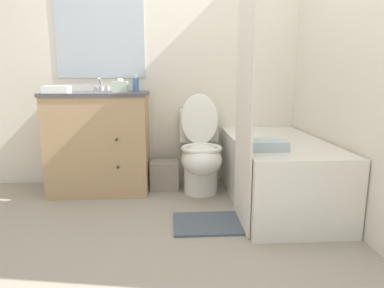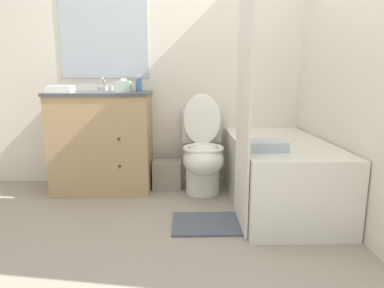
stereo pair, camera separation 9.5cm
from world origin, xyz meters
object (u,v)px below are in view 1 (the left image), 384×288
hand_towel_folded (57,89)px  bath_towel_folded (267,145)px  soap_dispenser (136,84)px  toilet (201,154)px  tissue_box (120,86)px  bath_mat (214,223)px  vanity_cabinet (100,141)px  sink_faucet (101,87)px  bathtub (277,172)px  wastebasket (164,175)px

hand_towel_folded → bath_towel_folded: size_ratio=0.78×
soap_dispenser → toilet: bearing=-15.6°
tissue_box → soap_dispenser: bearing=3.3°
soap_dispenser → hand_towel_folded: soap_dispenser is taller
tissue_box → bath_mat: bearing=-49.4°
vanity_cabinet → hand_towel_folded: 0.58m
vanity_cabinet → bath_towel_folded: bearing=-30.7°
vanity_cabinet → toilet: vanity_cabinet is taller
vanity_cabinet → sink_faucet: sink_faucet is taller
tissue_box → hand_towel_folded: size_ratio=0.64×
tissue_box → bath_mat: (0.74, -0.86, -0.94)m
vanity_cabinet → bath_mat: size_ratio=1.58×
bathtub → wastebasket: size_ratio=5.29×
tissue_box → wastebasket: bearing=-5.1°
toilet → bathtub: toilet is taller
tissue_box → bathtub: bearing=-20.3°
bathtub → bath_mat: (-0.56, -0.38, -0.26)m
vanity_cabinet → wastebasket: 0.66m
bathtub → bath_mat: size_ratio=2.42×
soap_dispenser → sink_faucet: bearing=159.5°
tissue_box → bath_towel_folded: (1.11, -0.83, -0.38)m
wastebasket → bath_towel_folded: size_ratio=0.99×
soap_dispenser → hand_towel_folded: size_ratio=0.72×
toilet → sink_faucet: bearing=162.6°
toilet → soap_dispenser: bearing=164.4°
wastebasket → hand_towel_folded: bearing=-167.9°
sink_faucet → toilet: bearing=-17.4°
vanity_cabinet → sink_faucet: 0.51m
sink_faucet → tissue_box: 0.23m
hand_towel_folded → bathtub: bearing=-8.3°
wastebasket → soap_dispenser: bearing=170.2°
sink_faucet → bathtub: sink_faucet is taller
hand_towel_folded → tissue_box: bearing=24.3°
sink_faucet → wastebasket: size_ratio=0.55×
wastebasket → bath_towel_folded: bath_towel_folded is taller
tissue_box → soap_dispenser: size_ratio=0.89×
soap_dispenser → bath_mat: (0.60, -0.87, -0.95)m
toilet → soap_dispenser: 0.85m
vanity_cabinet → bath_towel_folded: (1.30, -0.78, 0.11)m
vanity_cabinet → bathtub: size_ratio=0.65×
bath_mat → tissue_box: bearing=130.6°
wastebasket → bath_towel_folded: 1.17m
bathtub → wastebasket: (-0.92, 0.45, -0.14)m
hand_towel_folded → bath_mat: (1.23, -0.64, -0.92)m
hand_towel_folded → vanity_cabinet: bearing=29.6°
bathtub → hand_towel_folded: 1.92m
vanity_cabinet → bathtub: bearing=-16.0°
bath_mat → soap_dispenser: bearing=124.7°
soap_dispenser → tissue_box: bearing=-176.7°
sink_faucet → bath_towel_folded: sink_faucet is taller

